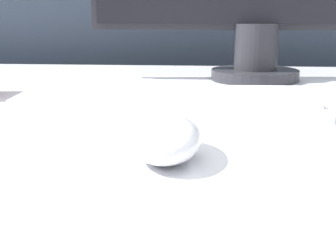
# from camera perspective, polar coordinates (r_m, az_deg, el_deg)

# --- Properties ---
(partition_panel) EXTENTS (5.00, 0.03, 1.02)m
(partition_panel) POSITION_cam_1_polar(r_m,az_deg,el_deg) (1.30, 3.24, -0.92)
(partition_panel) COLOR #333D4C
(partition_panel) RESTS_ON ground_plane
(computer_mouse_near) EXTENTS (0.07, 0.12, 0.04)m
(computer_mouse_near) POSITION_cam_1_polar(r_m,az_deg,el_deg) (0.42, -0.37, -1.39)
(computer_mouse_near) COLOR white
(computer_mouse_near) RESTS_ON desk
(keyboard) EXTENTS (0.41, 0.16, 0.02)m
(keyboard) POSITION_cam_1_polar(r_m,az_deg,el_deg) (0.62, -0.30, 3.00)
(keyboard) COLOR silver
(keyboard) RESTS_ON desk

